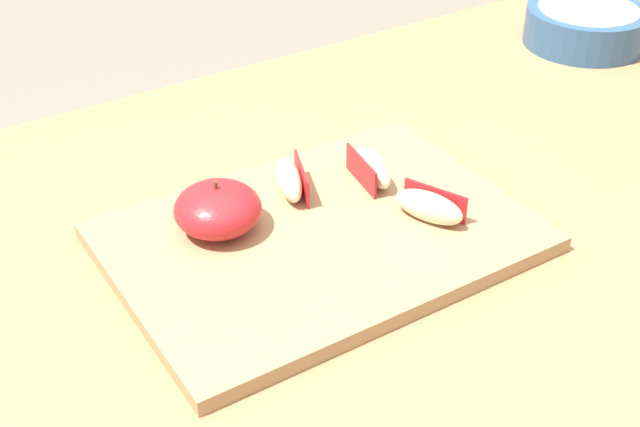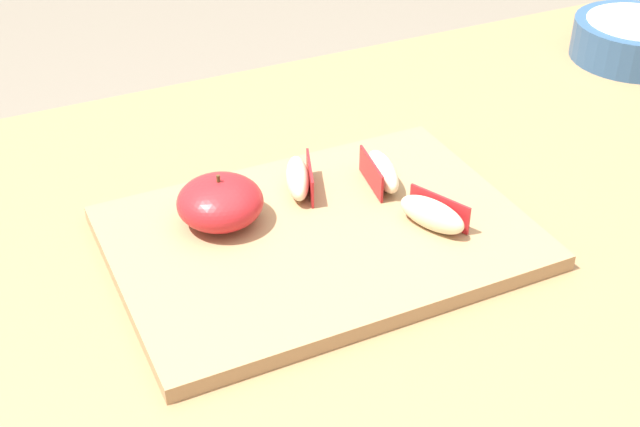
{
  "view_description": "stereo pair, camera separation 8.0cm",
  "coord_description": "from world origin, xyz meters",
  "views": [
    {
      "loc": [
        -0.41,
        -0.55,
        1.22
      ],
      "look_at": [
        -0.06,
        0.01,
        0.76
      ],
      "focal_mm": 47.9,
      "sensor_mm": 36.0,
      "label": 1
    },
    {
      "loc": [
        -0.34,
        -0.59,
        1.22
      ],
      "look_at": [
        -0.06,
        0.01,
        0.76
      ],
      "focal_mm": 47.9,
      "sensor_mm": 36.0,
      "label": 2
    }
  ],
  "objects": [
    {
      "name": "cutting_board",
      "position": [
        -0.06,
        0.01,
        0.73
      ],
      "size": [
        0.39,
        0.28,
        0.02
      ],
      "color": "#A37F56",
      "rests_on": "dining_table"
    },
    {
      "name": "ceramic_fruit_bowl",
      "position": [
        0.52,
        0.21,
        0.75
      ],
      "size": [
        0.17,
        0.17,
        0.05
      ],
      "color": "#2D517A",
      "rests_on": "dining_table"
    },
    {
      "name": "apple_wedge_right",
      "position": [
        -0.05,
        0.08,
        0.75
      ],
      "size": [
        0.05,
        0.07,
        0.03
      ],
      "color": "beige",
      "rests_on": "cutting_board"
    },
    {
      "name": "apple_wedge_back",
      "position": [
        0.04,
        -0.03,
        0.75
      ],
      "size": [
        0.05,
        0.07,
        0.03
      ],
      "color": "beige",
      "rests_on": "cutting_board"
    },
    {
      "name": "apple_wedge_front",
      "position": [
        0.03,
        0.05,
        0.75
      ],
      "size": [
        0.04,
        0.07,
        0.03
      ],
      "color": "beige",
      "rests_on": "cutting_board"
    },
    {
      "name": "dining_table",
      "position": [
        0.0,
        0.0,
        0.62
      ],
      "size": [
        1.36,
        0.81,
        0.72
      ],
      "color": "#9E754C",
      "rests_on": "ground_plane"
    },
    {
      "name": "apple_half_skin_up",
      "position": [
        -0.14,
        0.06,
        0.76
      ],
      "size": [
        0.08,
        0.08,
        0.05
      ],
      "color": "#B21E23",
      "rests_on": "cutting_board"
    }
  ]
}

